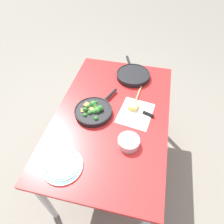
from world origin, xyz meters
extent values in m
plane|color=slate|center=(0.00, 0.00, 0.00)|extent=(14.00, 14.00, 0.00)
cube|color=red|center=(0.00, 0.00, 0.73)|extent=(1.34, 0.84, 0.03)
cylinder|color=#BCBCC1|center=(-0.61, -0.36, 0.36)|extent=(0.05, 0.05, 0.72)
cylinder|color=#BCBCC1|center=(0.61, -0.36, 0.36)|extent=(0.05, 0.05, 0.72)
cylinder|color=#BCBCC1|center=(-0.61, 0.36, 0.36)|extent=(0.05, 0.05, 0.72)
cylinder|color=black|center=(0.03, -0.14, 0.77)|extent=(0.28, 0.28, 0.04)
torus|color=black|center=(0.03, -0.14, 0.79)|extent=(0.28, 0.28, 0.01)
cylinder|color=black|center=(-0.18, -0.05, 0.77)|extent=(0.16, 0.08, 0.02)
cylinder|color=#205218|center=(0.04, -0.19, 0.77)|extent=(0.01, 0.01, 0.02)
sphere|color=#286023|center=(0.04, -0.19, 0.79)|extent=(0.04, 0.04, 0.04)
cylinder|color=#245B1C|center=(0.09, -0.18, 0.77)|extent=(0.01, 0.01, 0.02)
sphere|color=#2D6B28|center=(0.09, -0.18, 0.79)|extent=(0.03, 0.03, 0.03)
cylinder|color=#357027|center=(0.03, -0.10, 0.77)|extent=(0.02, 0.02, 0.02)
sphere|color=#428438|center=(0.03, -0.10, 0.80)|extent=(0.04, 0.04, 0.04)
cylinder|color=#245B1C|center=(0.01, -0.09, 0.77)|extent=(0.02, 0.02, 0.03)
sphere|color=#2D6B28|center=(0.01, -0.09, 0.80)|extent=(0.05, 0.05, 0.05)
cylinder|color=#245B1C|center=(0.10, -0.09, 0.77)|extent=(0.01, 0.01, 0.02)
sphere|color=#2D6B28|center=(0.10, -0.09, 0.79)|extent=(0.03, 0.03, 0.03)
cylinder|color=#205218|center=(-0.05, -0.14, 0.77)|extent=(0.01, 0.01, 0.02)
sphere|color=#286023|center=(-0.05, -0.14, 0.78)|extent=(0.03, 0.03, 0.03)
cylinder|color=#2C6823|center=(-0.02, -0.15, 0.77)|extent=(0.02, 0.02, 0.03)
sphere|color=#387A33|center=(-0.02, -0.15, 0.80)|extent=(0.05, 0.05, 0.05)
cylinder|color=#205218|center=(-0.01, -0.14, 0.77)|extent=(0.01, 0.01, 0.02)
sphere|color=#286023|center=(-0.01, -0.14, 0.79)|extent=(0.04, 0.04, 0.04)
cylinder|color=#245B1C|center=(0.06, -0.15, 0.77)|extent=(0.01, 0.01, 0.02)
sphere|color=#2D6B28|center=(0.06, -0.15, 0.79)|extent=(0.04, 0.04, 0.04)
cylinder|color=#2C6823|center=(0.00, -0.13, 0.77)|extent=(0.01, 0.01, 0.02)
sphere|color=#387A33|center=(0.00, -0.13, 0.79)|extent=(0.03, 0.03, 0.03)
cylinder|color=#205218|center=(0.00, -0.18, 0.77)|extent=(0.01, 0.01, 0.02)
sphere|color=#286023|center=(0.00, -0.18, 0.79)|extent=(0.03, 0.03, 0.03)
cylinder|color=#2C6823|center=(0.04, -0.12, 0.77)|extent=(0.01, 0.01, 0.02)
sphere|color=#387A33|center=(0.04, -0.12, 0.79)|extent=(0.04, 0.04, 0.04)
cube|color=#AD7F4C|center=(0.02, -0.15, 0.77)|extent=(0.04, 0.05, 0.03)
cube|color=#9E703D|center=(0.05, -0.21, 0.77)|extent=(0.05, 0.04, 0.03)
cube|color=#9E703D|center=(0.00, -0.10, 0.77)|extent=(0.04, 0.05, 0.03)
cube|color=#AD7F4C|center=(0.04, -0.14, 0.77)|extent=(0.04, 0.03, 0.03)
cube|color=#9E703D|center=(-0.01, -0.20, 0.78)|extent=(0.05, 0.05, 0.04)
cylinder|color=black|center=(-0.47, 0.09, 0.77)|extent=(0.30, 0.30, 0.04)
torus|color=black|center=(-0.47, 0.09, 0.79)|extent=(0.30, 0.30, 0.01)
cylinder|color=black|center=(-0.67, 0.01, 0.78)|extent=(0.14, 0.07, 0.02)
cylinder|color=#EAD170|center=(-0.47, 0.09, 0.77)|extent=(0.24, 0.24, 0.02)
cylinder|color=tan|center=(-0.26, 0.17, 0.76)|extent=(0.29, 0.05, 0.02)
ellipsoid|color=tan|center=(-0.43, 0.18, 0.76)|extent=(0.07, 0.05, 0.02)
cube|color=silver|center=(-0.05, 0.17, 0.75)|extent=(0.32, 0.28, 0.00)
cube|color=silver|center=(-0.09, 0.15, 0.75)|extent=(0.08, 0.17, 0.01)
cylinder|color=black|center=(-0.05, 0.27, 0.76)|extent=(0.05, 0.09, 0.02)
cube|color=#EACC66|center=(-0.10, 0.15, 0.77)|extent=(0.08, 0.08, 0.04)
cylinder|color=white|center=(0.49, -0.20, 0.75)|extent=(0.25, 0.25, 0.01)
torus|color=#4C9EB7|center=(0.49, -0.20, 0.76)|extent=(0.23, 0.23, 0.01)
cylinder|color=white|center=(0.49, -0.20, 0.77)|extent=(0.20, 0.20, 0.01)
torus|color=#4C9EB7|center=(0.49, -0.20, 0.77)|extent=(0.19, 0.19, 0.01)
cylinder|color=#B7B7BC|center=(0.24, 0.17, 0.78)|extent=(0.14, 0.14, 0.05)
camera|label=1|loc=(0.97, 0.22, 1.88)|focal=32.00mm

